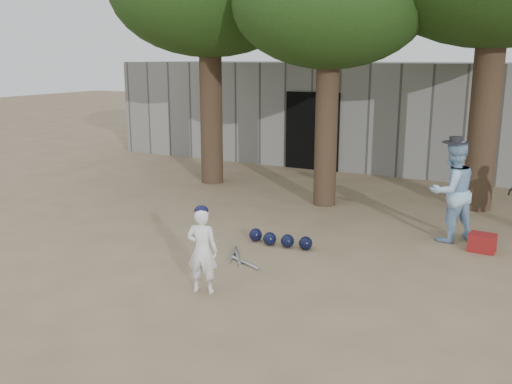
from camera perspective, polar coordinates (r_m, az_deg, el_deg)
The scene contains 7 objects.
ground at distance 9.31m, azimuth -6.20°, elevation -6.56°, with size 70.00×70.00×0.00m, color #937C5E.
boy_player at distance 7.81m, azimuth -5.40°, elevation -5.85°, with size 0.44×0.29×1.19m, color white.
spectator_blue at distance 10.46m, azimuth 18.99°, elevation 0.06°, with size 0.86×0.67×1.77m, color #9AC8EF.
red_bag at distance 10.23m, azimuth 21.68°, elevation -4.73°, with size 0.42×0.32×0.30m, color maroon.
back_building at distance 18.32m, azimuth 12.23°, elevation 7.86°, with size 16.00×5.24×3.00m.
helmet_row at distance 9.80m, azimuth 2.35°, elevation -4.76°, with size 1.19×0.31×0.23m.
bat_pile at distance 9.16m, azimuth -1.77°, elevation -6.64°, with size 0.85×0.78×0.06m.
Camera 1 is at (4.96, -7.22, 3.16)m, focal length 40.00 mm.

